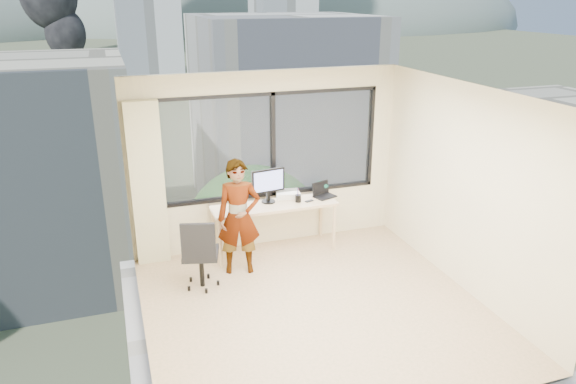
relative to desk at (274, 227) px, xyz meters
name	(u,v)px	position (x,y,z in m)	size (l,w,h in m)	color
floor	(314,307)	(0.00, -1.66, -0.38)	(4.00, 4.00, 0.01)	#DEB390
ceiling	(318,94)	(0.00, -1.66, 2.23)	(4.00, 4.00, 0.01)	white
wall_front	(406,296)	(0.00, -3.66, 0.93)	(4.00, 0.01, 2.60)	#F4ECBC
wall_left	(134,231)	(-2.00, -1.66, 0.93)	(0.01, 4.00, 2.60)	#F4ECBC
wall_right	(465,189)	(2.00, -1.66, 0.93)	(0.01, 4.00, 2.60)	#F4ECBC
window_wall	(269,145)	(0.05, 0.34, 1.15)	(3.30, 0.16, 1.55)	black
curtain	(148,185)	(-1.72, 0.22, 0.77)	(0.45, 0.14, 2.30)	beige
desk	(274,227)	(0.00, 0.00, 0.00)	(1.80, 0.60, 0.75)	beige
chair	(201,251)	(-1.19, -0.71, 0.12)	(0.51, 0.51, 0.99)	black
person	(239,217)	(-0.62, -0.45, 0.42)	(0.58, 0.38, 1.58)	#2D2D33
monitor	(268,186)	(-0.06, 0.06, 0.63)	(0.51, 0.11, 0.51)	black
game_console	(288,194)	(0.28, 0.19, 0.42)	(0.34, 0.29, 0.08)	white
laptop	(325,191)	(0.80, 0.00, 0.47)	(0.31, 0.32, 0.20)	black
cellphone	(309,201)	(0.51, -0.10, 0.38)	(0.12, 0.05, 0.01)	black
pen_cup	(298,198)	(0.35, -0.07, 0.43)	(0.09, 0.09, 0.11)	black
handbag	(321,187)	(0.80, 0.17, 0.47)	(0.26, 0.13, 0.20)	#0D4E3F
exterior_ground	(115,80)	(0.00, 118.34, -14.38)	(400.00, 400.00, 0.04)	#515B3D
near_bldg_b	(284,114)	(12.00, 36.34, -6.38)	(14.00, 13.00, 16.00)	silver
near_bldg_c	(535,160)	(30.00, 26.34, -9.38)	(12.00, 10.00, 10.00)	beige
far_tower_b	(146,7)	(8.00, 118.34, 0.62)	(13.00, 13.00, 30.00)	silver
far_tower_c	(282,12)	(45.00, 138.34, -1.38)	(15.00, 15.00, 26.00)	silver
hill_b	(277,25)	(100.00, 318.34, -14.38)	(300.00, 220.00, 96.00)	slate
tree_b	(256,272)	(4.00, 16.34, -9.88)	(7.60, 7.60, 9.00)	#174617
tree_c	(376,134)	(22.00, 38.34, -9.38)	(8.40, 8.40, 10.00)	#174617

